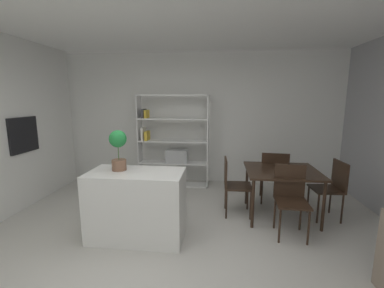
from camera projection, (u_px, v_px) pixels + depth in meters
ground_plane at (159, 256)px, 2.96m from camera, size 8.81×8.81×0.00m
back_partition at (189, 118)px, 5.52m from camera, size 6.42×0.06×2.74m
built_in_oven at (24, 135)px, 4.16m from camera, size 0.06×0.59×0.57m
kitchen_island at (137, 205)px, 3.31m from camera, size 1.20×0.63×0.88m
potted_plant_on_island at (118, 147)px, 3.26m from camera, size 0.22×0.22×0.52m
open_bookshelf at (172, 144)px, 5.27m from camera, size 1.44×0.31×1.87m
dining_table at (282, 174)px, 3.88m from camera, size 1.06×0.96×0.74m
dining_chair_island_side at (232, 181)px, 3.98m from camera, size 0.43×0.43×0.89m
dining_chair_far at (274, 172)px, 4.39m from camera, size 0.48×0.50×0.91m
dining_chair_near at (291, 194)px, 3.40m from camera, size 0.42×0.45×0.92m
dining_chair_window_side at (332, 184)px, 3.83m from camera, size 0.43×0.44×0.89m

